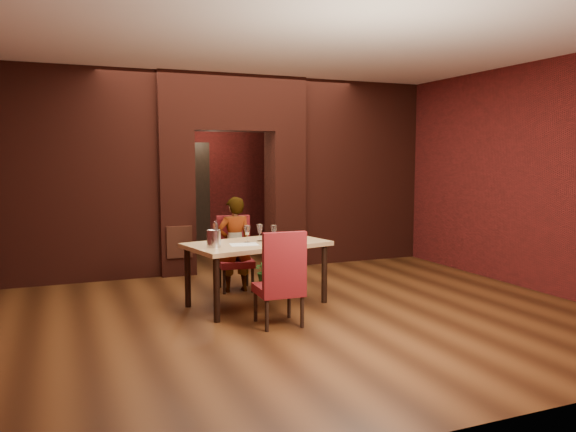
% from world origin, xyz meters
% --- Properties ---
extents(floor, '(8.00, 8.00, 0.00)m').
position_xyz_m(floor, '(0.00, 0.00, 0.00)').
color(floor, '#492812').
rests_on(floor, ground).
extents(ceiling, '(7.00, 8.00, 0.04)m').
position_xyz_m(ceiling, '(0.00, 0.00, 3.20)').
color(ceiling, silver).
rests_on(ceiling, ground).
extents(wall_back, '(7.00, 0.04, 3.20)m').
position_xyz_m(wall_back, '(0.00, 4.00, 1.60)').
color(wall_back, maroon).
rests_on(wall_back, ground).
extents(wall_front, '(7.00, 0.04, 3.20)m').
position_xyz_m(wall_front, '(0.00, -4.00, 1.60)').
color(wall_front, maroon).
rests_on(wall_front, ground).
extents(wall_right, '(0.04, 8.00, 3.20)m').
position_xyz_m(wall_right, '(3.50, 0.00, 1.60)').
color(wall_right, maroon).
rests_on(wall_right, ground).
extents(pillar_left, '(0.55, 0.55, 2.30)m').
position_xyz_m(pillar_left, '(-0.95, 2.00, 1.15)').
color(pillar_left, maroon).
rests_on(pillar_left, ground).
extents(pillar_right, '(0.55, 0.55, 2.30)m').
position_xyz_m(pillar_right, '(0.95, 2.00, 1.15)').
color(pillar_right, maroon).
rests_on(pillar_right, ground).
extents(lintel, '(2.45, 0.55, 0.90)m').
position_xyz_m(lintel, '(0.00, 2.00, 2.75)').
color(lintel, maroon).
rests_on(lintel, ground).
extents(wing_wall_left, '(2.28, 0.35, 3.20)m').
position_xyz_m(wing_wall_left, '(-2.36, 2.00, 1.60)').
color(wing_wall_left, maroon).
rests_on(wing_wall_left, ground).
extents(wing_wall_right, '(2.28, 0.35, 3.20)m').
position_xyz_m(wing_wall_right, '(2.36, 2.00, 1.60)').
color(wing_wall_right, maroon).
rests_on(wing_wall_right, ground).
extents(vent_panel, '(0.40, 0.03, 0.50)m').
position_xyz_m(vent_panel, '(-0.95, 1.71, 0.55)').
color(vent_panel, '#9E482D').
rests_on(vent_panel, ground).
extents(rear_door, '(0.90, 0.08, 2.10)m').
position_xyz_m(rear_door, '(-0.40, 3.94, 1.05)').
color(rear_door, black).
rests_on(rear_door, ground).
extents(rear_door_frame, '(1.02, 0.04, 2.22)m').
position_xyz_m(rear_door_frame, '(-0.40, 3.90, 1.05)').
color(rear_door_frame, black).
rests_on(rear_door_frame, ground).
extents(dining_table, '(1.88, 1.29, 0.81)m').
position_xyz_m(dining_table, '(-0.38, -0.35, 0.40)').
color(dining_table, tan).
rests_on(dining_table, ground).
extents(chair_far, '(0.53, 0.53, 1.04)m').
position_xyz_m(chair_far, '(-0.40, 0.52, 0.52)').
color(chair_far, maroon).
rests_on(chair_far, ground).
extents(chair_near, '(0.50, 0.50, 1.07)m').
position_xyz_m(chair_near, '(-0.44, -1.24, 0.54)').
color(chair_near, maroon).
rests_on(chair_near, ground).
extents(person_seated, '(0.49, 0.33, 1.33)m').
position_xyz_m(person_seated, '(-0.43, 0.46, 0.67)').
color(person_seated, silver).
rests_on(person_seated, ground).
extents(wine_glass_a, '(0.09, 0.09, 0.21)m').
position_xyz_m(wine_glass_a, '(-0.51, -0.33, 0.91)').
color(wine_glass_a, white).
rests_on(wine_glass_a, dining_table).
extents(wine_glass_b, '(0.09, 0.09, 0.21)m').
position_xyz_m(wine_glass_b, '(-0.32, -0.27, 0.91)').
color(wine_glass_b, white).
rests_on(wine_glass_b, dining_table).
extents(wine_glass_c, '(0.09, 0.09, 0.22)m').
position_xyz_m(wine_glass_c, '(-0.19, -0.43, 0.91)').
color(wine_glass_c, silver).
rests_on(wine_glass_c, dining_table).
extents(tasting_sheet, '(0.37, 0.29, 0.00)m').
position_xyz_m(tasting_sheet, '(-0.59, -0.47, 0.81)').
color(tasting_sheet, white).
rests_on(tasting_sheet, dining_table).
extents(wine_bucket, '(0.17, 0.17, 0.21)m').
position_xyz_m(wine_bucket, '(-0.99, -0.52, 0.91)').
color(wine_bucket, '#B2B2B9').
rests_on(wine_bucket, dining_table).
extents(water_bottle, '(0.07, 0.07, 0.29)m').
position_xyz_m(water_bottle, '(-0.91, -0.32, 0.95)').
color(water_bottle, white).
rests_on(water_bottle, dining_table).
extents(potted_plant, '(0.38, 0.33, 0.40)m').
position_xyz_m(potted_plant, '(0.13, 0.71, 0.20)').
color(potted_plant, '#295B20').
rests_on(potted_plant, ground).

